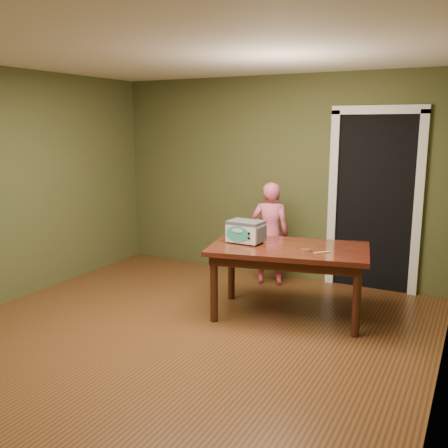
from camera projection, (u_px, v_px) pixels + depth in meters
name	position (u px, v px, depth m)	size (l,w,h in m)	color
floor	(170.00, 343.00, 4.60)	(5.00, 5.00, 0.00)	brown
room_shell	(165.00, 157.00, 4.27)	(4.52, 5.02, 2.61)	#494B28
doorway	(379.00, 200.00, 6.22)	(1.10, 0.66, 2.25)	black
dining_table	(289.00, 256.00, 5.14)	(1.75, 1.21, 0.75)	#3A100D
toy_oven	(246.00, 231.00, 5.27)	(0.39, 0.28, 0.24)	#4C4F54
baking_pan	(306.00, 250.00, 4.93)	(0.10, 0.10, 0.02)	silver
spatula	(323.00, 252.00, 4.88)	(0.18, 0.03, 0.01)	tan
child	(270.00, 234.00, 6.21)	(0.47, 0.31, 1.29)	#E25D7B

